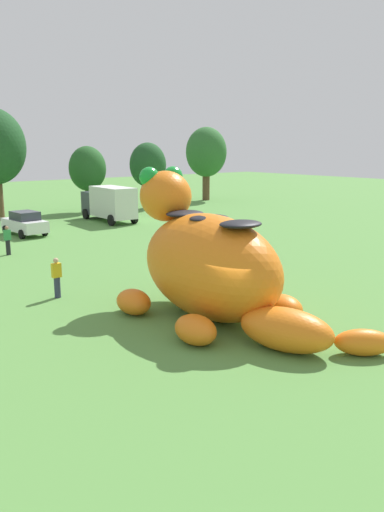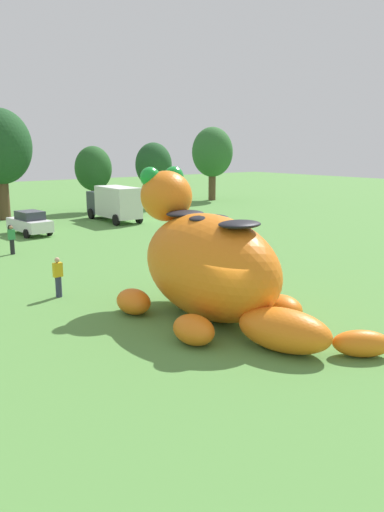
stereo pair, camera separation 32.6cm
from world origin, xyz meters
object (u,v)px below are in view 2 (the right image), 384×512
car_white (30,223)px  box_truck (114,202)px  spectator_mid_field (12,240)px  spectator_near_inflatable (58,277)px  giant_inflatable_creature (209,265)px

car_white → box_truck: bearing=15.3°
box_truck → spectator_mid_field: bearing=-144.2°
car_white → spectator_mid_field: size_ratio=2.48×
box_truck → spectator_near_inflatable: (-12.79, -18.13, -0.75)m
giant_inflatable_creature → car_white: 21.78m
box_truck → giant_inflatable_creature: bearing=-111.4°
giant_inflatable_creature → box_truck: size_ratio=1.65×
spectator_near_inflatable → car_white: bearing=73.7°
box_truck → spectator_near_inflatable: size_ratio=3.78×
car_white → spectator_near_inflatable: bearing=-106.3°
box_truck → spectator_mid_field: 14.11m
spectator_mid_field → giant_inflatable_creature: bearing=-82.5°
giant_inflatable_creature → spectator_near_inflatable: 6.84m
car_white → spectator_near_inflatable: 16.57m
spectator_near_inflatable → box_truck: bearing=54.8°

